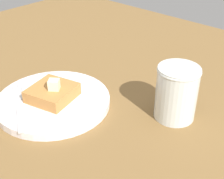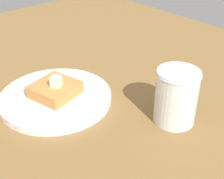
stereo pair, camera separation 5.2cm
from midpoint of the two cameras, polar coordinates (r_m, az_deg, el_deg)
The scene contains 6 objects.
table_surface at distance 59.79cm, azimuth -7.86°, elevation -4.71°, with size 123.35×123.35×2.23cm, color brown.
plate at distance 61.31cm, azimuth -7.90°, elevation -1.48°, with size 21.74×21.74×1.44cm.
toast_slice_center at distance 60.36cm, azimuth -8.02°, elevation -0.06°, with size 7.72×7.98×2.36cm, color #BC7C3E.
butter_pat_primary at distance 58.63cm, azimuth -7.73°, elevation 1.39°, with size 1.95×1.75×1.95cm, color #F4EEC5.
fork at distance 61.07cm, azimuth -13.88°, elevation -1.45°, with size 14.41×9.55×0.36cm.
syrup_jar at distance 55.16cm, azimuth 14.29°, elevation -1.51°, with size 7.53×7.53×9.88cm.
Camera 2 is at (42.80, -23.76, 36.34)cm, focal length 50.00 mm.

